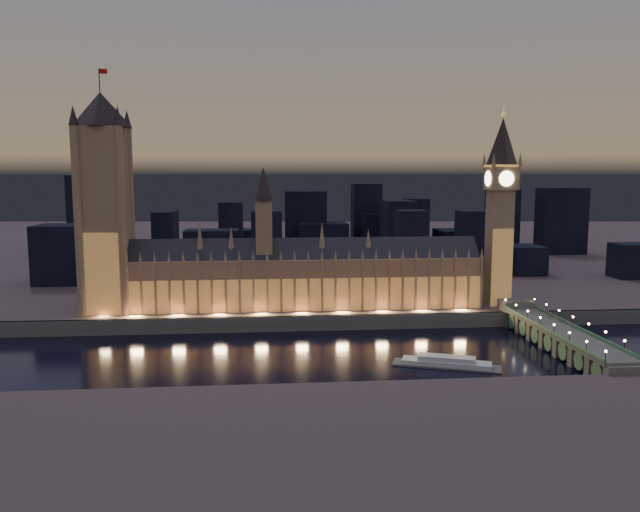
{
  "coord_description": "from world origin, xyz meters",
  "views": [
    {
      "loc": [
        -24.52,
        -280.6,
        81.71
      ],
      "look_at": [
        5.0,
        55.0,
        38.0
      ],
      "focal_mm": 35.0,
      "sensor_mm": 36.0,
      "label": 1
    }
  ],
  "objects": [
    {
      "name": "westminster_bridge",
      "position": [
        112.56,
        -3.46,
        5.99
      ],
      "size": [
        17.16,
        113.0,
        15.9
      ],
      "color": "#544D4B",
      "rests_on": "ground"
    },
    {
      "name": "city_backdrop",
      "position": [
        37.45,
        248.27,
        30.75
      ],
      "size": [
        474.88,
        215.63,
        73.56
      ],
      "color": "black",
      "rests_on": "north_bank"
    },
    {
      "name": "elizabeth_tower",
      "position": [
        108.0,
        61.92,
        70.51
      ],
      "size": [
        18.0,
        18.0,
        112.02
      ],
      "color": "#967153",
      "rests_on": "north_bank"
    },
    {
      "name": "palace_of_westminster",
      "position": [
        -6.21,
        61.74,
        26.37
      ],
      "size": [
        202.0,
        21.27,
        78.0
      ],
      "color": "#967153",
      "rests_on": "north_bank"
    },
    {
      "name": "ground_plane",
      "position": [
        0.0,
        0.0,
        0.0
      ],
      "size": [
        2000.0,
        2000.0,
        0.0
      ],
      "primitive_type": "plane",
      "color": "black",
      "rests_on": "ground"
    },
    {
      "name": "river_boat",
      "position": [
        52.56,
        -26.22,
        1.56
      ],
      "size": [
        46.83,
        25.95,
        4.5
      ],
      "color": "#544D4B",
      "rests_on": "ground"
    },
    {
      "name": "embankment_wall",
      "position": [
        0.0,
        41.0,
        4.0
      ],
      "size": [
        2000.0,
        2.5,
        8.0
      ],
      "primitive_type": "cube",
      "color": "#544D4B",
      "rests_on": "ground"
    },
    {
      "name": "north_bank",
      "position": [
        0.0,
        520.0,
        4.0
      ],
      "size": [
        2000.0,
        960.0,
        8.0
      ],
      "primitive_type": "cube",
      "color": "#4B403B",
      "rests_on": "ground"
    },
    {
      "name": "victoria_tower",
      "position": [
        -110.0,
        61.93,
        72.13
      ],
      "size": [
        31.68,
        31.68,
        128.95
      ],
      "color": "#967153",
      "rests_on": "north_bank"
    }
  ]
}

